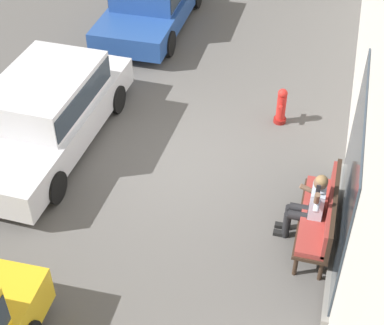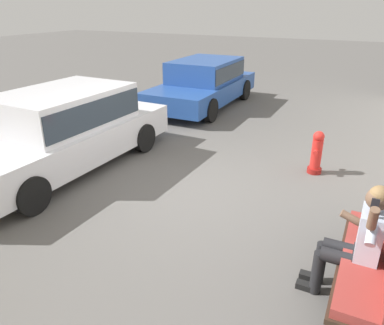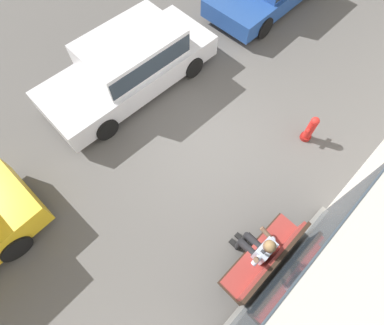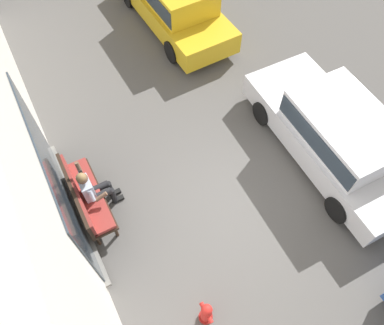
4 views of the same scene
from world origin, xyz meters
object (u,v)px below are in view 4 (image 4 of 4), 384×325
object	(u,v)px
parked_car_mid	(337,133)
fire_hydrant	(206,313)
person_on_phone	(93,189)
bench	(84,196)
parked_car_far	(174,0)

from	to	relation	value
parked_car_mid	fire_hydrant	bearing A→B (deg)	112.98
person_on_phone	parked_car_mid	xyz separation A→B (m)	(-1.28, -5.22, 0.08)
bench	parked_car_mid	size ratio (longest dim) A/B	0.40
person_on_phone	fire_hydrant	size ratio (longest dim) A/B	1.67
bench	parked_car_mid	world-z (taller)	parked_car_mid
bench	person_on_phone	size ratio (longest dim) A/B	1.38
person_on_phone	parked_car_mid	bearing A→B (deg)	-103.81
fire_hydrant	bench	bearing A→B (deg)	19.53
parked_car_far	fire_hydrant	size ratio (longest dim) A/B	5.79
bench	parked_car_far	world-z (taller)	parked_car_far
parked_car_mid	bench	bearing A→B (deg)	76.64
person_on_phone	parked_car_far	size ratio (longest dim) A/B	0.29
person_on_phone	parked_car_mid	world-z (taller)	parked_car_mid
bench	parked_car_mid	bearing A→B (deg)	-103.36
person_on_phone	fire_hydrant	world-z (taller)	person_on_phone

